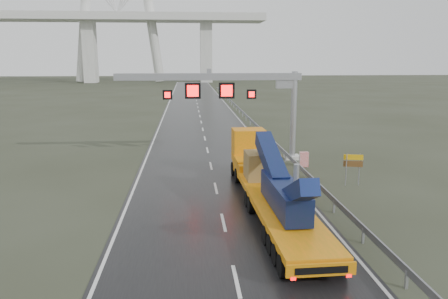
{
  "coord_description": "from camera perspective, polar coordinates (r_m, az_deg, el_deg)",
  "views": [
    {
      "loc": [
        -1.7,
        -16.92,
        8.2
      ],
      "look_at": [
        0.28,
        6.96,
        3.2
      ],
      "focal_mm": 35.0,
      "sensor_mm": 36.0,
      "label": 1
    }
  ],
  "objects": [
    {
      "name": "ground",
      "position": [
        18.88,
        0.94,
        -13.96
      ],
      "size": [
        400.0,
        400.0,
        0.0
      ],
      "primitive_type": "plane",
      "color": "#2F3223",
      "rests_on": "ground"
    },
    {
      "name": "road",
      "position": [
        57.53,
        -3.0,
        3.59
      ],
      "size": [
        11.0,
        200.0,
        0.02
      ],
      "primitive_type": "cube",
      "color": "black",
      "rests_on": "ground"
    },
    {
      "name": "guardrail",
      "position": [
        48.15,
        4.65,
        2.79
      ],
      "size": [
        0.2,
        140.0,
        1.4
      ],
      "primitive_type": null,
      "color": "gray",
      "rests_on": "ground"
    },
    {
      "name": "sign_gantry",
      "position": [
        35.22,
        1.5,
        7.57
      ],
      "size": [
        14.9,
        1.2,
        7.42
      ],
      "color": "beige",
      "rests_on": "ground"
    },
    {
      "name": "heavy_haul_truck",
      "position": [
        25.4,
        5.45,
        -3.43
      ],
      "size": [
        2.94,
        17.17,
        4.02
      ],
      "rotation": [
        0.0,
        0.0,
        0.03
      ],
      "color": "orange",
      "rests_on": "ground"
    },
    {
      "name": "exit_sign_pair",
      "position": [
        29.74,
        16.5,
        -1.76
      ],
      "size": [
        1.22,
        0.34,
        2.12
      ],
      "rotation": [
        0.0,
        0.0,
        -0.23
      ],
      "color": "#92949A",
      "rests_on": "ground"
    },
    {
      "name": "striped_barrier",
      "position": [
        34.26,
        10.38,
        -1.27
      ],
      "size": [
        0.69,
        0.38,
        1.15
      ],
      "primitive_type": "cube",
      "rotation": [
        0.0,
        0.0,
        -0.03
      ],
      "color": "red",
      "rests_on": "ground"
    }
  ]
}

